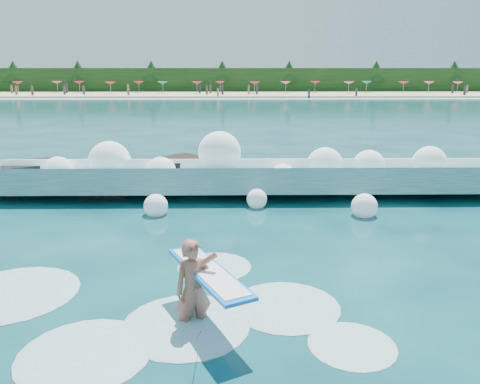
% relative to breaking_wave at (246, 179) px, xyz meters
% --- Properties ---
extents(ground, '(200.00, 200.00, 0.00)m').
position_rel_breaking_wave_xyz_m(ground, '(-1.79, -6.44, -0.57)').
color(ground, '#072938').
rests_on(ground, ground).
extents(beach, '(140.00, 20.00, 0.40)m').
position_rel_breaking_wave_xyz_m(beach, '(-1.79, 71.56, -0.37)').
color(beach, tan).
rests_on(beach, ground).
extents(wet_band, '(140.00, 5.00, 0.08)m').
position_rel_breaking_wave_xyz_m(wet_band, '(-1.79, 60.56, -0.53)').
color(wet_band, silver).
rests_on(wet_band, ground).
extents(treeline, '(140.00, 4.00, 5.00)m').
position_rel_breaking_wave_xyz_m(treeline, '(-1.79, 81.56, 1.93)').
color(treeline, black).
rests_on(treeline, ground).
extents(breaking_wave, '(18.96, 2.91, 1.63)m').
position_rel_breaking_wave_xyz_m(breaking_wave, '(0.00, 0.00, 0.00)').
color(breaking_wave, teal).
rests_on(breaking_wave, ground).
extents(rock_cluster, '(8.40, 3.21, 1.39)m').
position_rel_breaking_wave_xyz_m(rock_cluster, '(-5.70, 0.71, -0.13)').
color(rock_cluster, black).
rests_on(rock_cluster, ground).
extents(surfer_with_board, '(1.75, 3.04, 1.96)m').
position_rel_breaking_wave_xyz_m(surfer_with_board, '(-1.16, -9.50, 0.15)').
color(surfer_with_board, '#9A5748').
rests_on(surfer_with_board, ground).
extents(wave_spray, '(15.11, 4.61, 2.46)m').
position_rel_breaking_wave_xyz_m(wave_spray, '(-0.33, -0.05, 0.51)').
color(wave_spray, white).
rests_on(wave_spray, ground).
extents(surf_foam, '(8.91, 5.60, 0.14)m').
position_rel_breaking_wave_xyz_m(surf_foam, '(-2.35, -9.07, -0.57)').
color(surf_foam, silver).
rests_on(surf_foam, ground).
extents(beach_umbrellas, '(110.92, 6.77, 0.50)m').
position_rel_breaking_wave_xyz_m(beach_umbrellas, '(-2.01, 73.54, 1.68)').
color(beach_umbrellas, red).
rests_on(beach_umbrellas, ground).
extents(beachgoers, '(102.95, 12.61, 1.92)m').
position_rel_breaking_wave_xyz_m(beachgoers, '(14.07, 67.48, 0.52)').
color(beachgoers, '#3F332D').
rests_on(beachgoers, ground).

